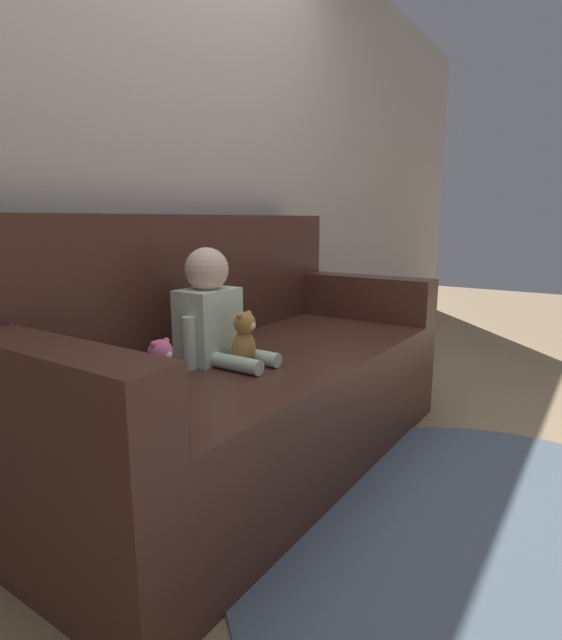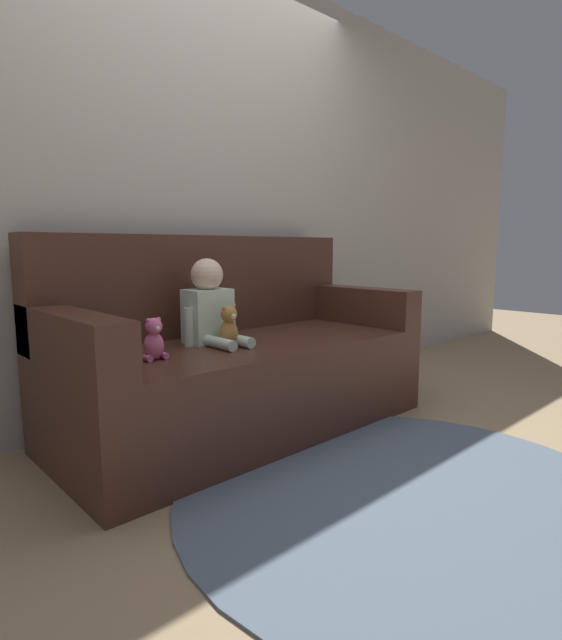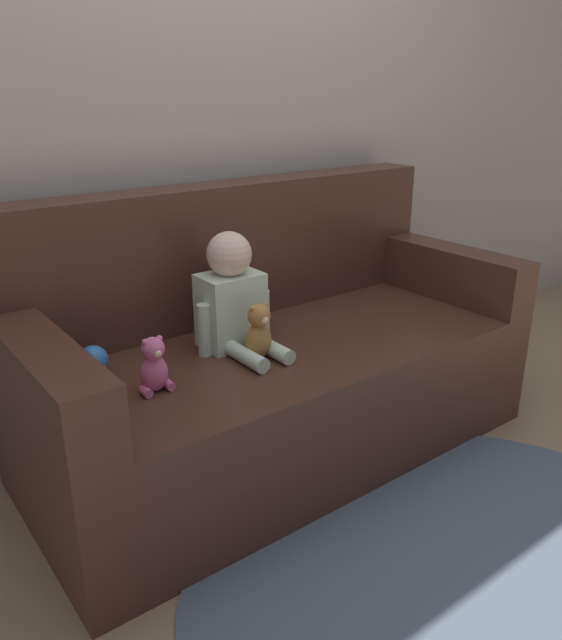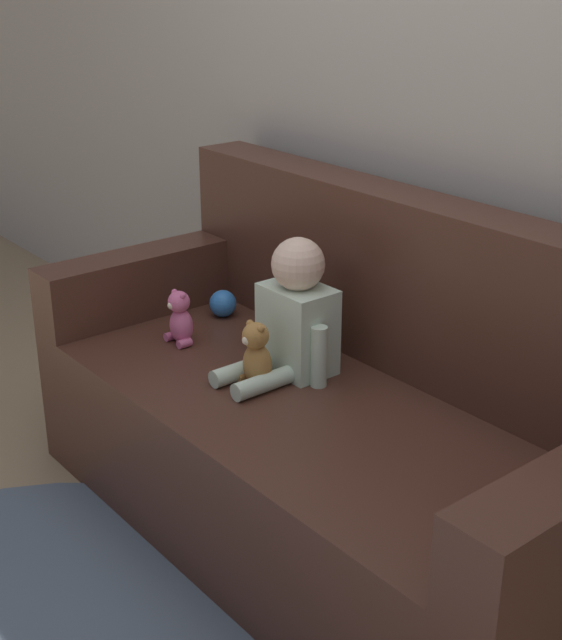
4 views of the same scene
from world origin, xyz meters
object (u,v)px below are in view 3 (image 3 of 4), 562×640
couch (273,363)px  person_baby (233,299)px  toy_ball (93,360)px  plush_toy_side (154,366)px  teddy_bear_brown (259,333)px

couch → person_baby: 0.35m
couch → toy_ball: 0.70m
person_baby → plush_toy_side: size_ratio=2.32×
teddy_bear_brown → person_baby: bearing=92.7°
person_baby → toy_ball: bearing=170.0°
couch → plush_toy_side: couch is taller
person_baby → plush_toy_side: (-0.39, -0.15, -0.09)m
couch → person_baby: size_ratio=4.61×
couch → teddy_bear_brown: couch is taller
couch → plush_toy_side: 0.63m
person_baby → plush_toy_side: 0.43m
teddy_bear_brown → plush_toy_side: 0.40m
teddy_bear_brown → toy_ball: 0.55m
teddy_bear_brown → couch: bearing=41.5°
plush_toy_side → toy_ball: 0.26m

